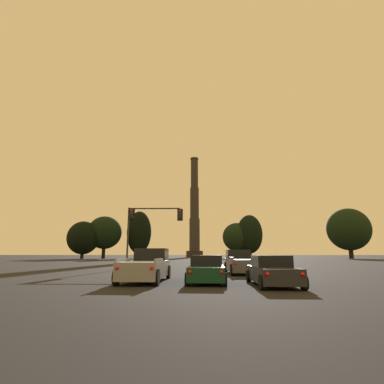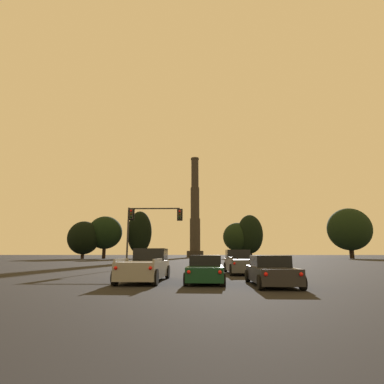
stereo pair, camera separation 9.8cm
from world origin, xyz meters
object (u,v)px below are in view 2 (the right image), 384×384
Objects in this scene: sedan_right_lane_second at (271,271)px; sedan_center_lane_second at (206,270)px; traffic_light_overhead_left at (146,221)px; smokestack at (195,217)px; pickup_truck_left_lane_second at (146,266)px; pickup_truck_right_lane_front at (240,263)px.

sedan_center_lane_second is (-3.17, 1.43, 0.00)m from sedan_right_lane_second.
smokestack reaches higher than traffic_light_overhead_left.
pickup_truck_left_lane_second is (-6.52, 2.14, 0.14)m from sedan_right_lane_second.
sedan_center_lane_second is at bearing -88.79° from smokestack.
sedan_center_lane_second is at bearing -111.76° from pickup_truck_right_lane_front.
smokestack reaches higher than sedan_center_lane_second.
smokestack is (-2.29, 108.01, 15.94)m from sedan_center_lane_second.
pickup_truck_right_lane_front is at bearing -87.09° from smokestack.
pickup_truck_right_lane_front is at bearing -38.28° from traffic_light_overhead_left.
traffic_light_overhead_left reaches higher than sedan_center_lane_second.
pickup_truck_right_lane_front is (6.18, 6.56, 0.00)m from pickup_truck_left_lane_second.
pickup_truck_left_lane_second is 0.13× the size of smokestack.
pickup_truck_right_lane_front reaches higher than sedan_right_lane_second.
sedan_right_lane_second is 3.47m from sedan_center_lane_second.
smokestack is (1.06, 107.30, 15.80)m from pickup_truck_left_lane_second.
smokestack is (-5.46, 109.44, 15.94)m from sedan_right_lane_second.
traffic_light_overhead_left is 0.15× the size of smokestack.
sedan_right_lane_second is at bearing -59.89° from traffic_light_overhead_left.
pickup_truck_right_lane_front is at bearing 71.28° from sedan_center_lane_second.
sedan_center_lane_second is 15.81m from traffic_light_overhead_left.
sedan_center_lane_second is at bearing -67.51° from traffic_light_overhead_left.
pickup_truck_right_lane_front reaches higher than sedan_center_lane_second.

